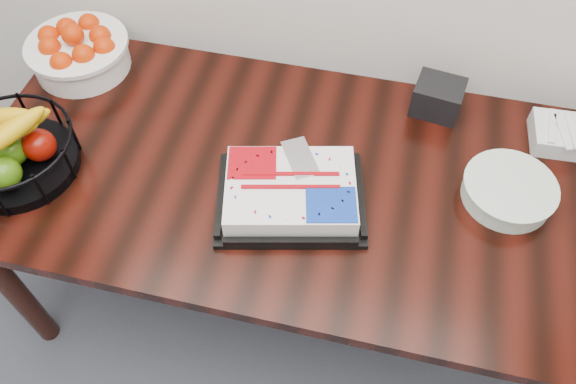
% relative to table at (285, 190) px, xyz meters
% --- Properties ---
extents(table, '(1.80, 0.90, 0.75)m').
position_rel_table_xyz_m(table, '(0.00, 0.00, 0.00)').
color(table, black).
rests_on(table, ground).
extents(cake_tray, '(0.46, 0.40, 0.08)m').
position_rel_table_xyz_m(cake_tray, '(0.04, -0.10, 0.12)').
color(cake_tray, black).
rests_on(cake_tray, table).
extents(tangerine_bowl, '(0.33, 0.33, 0.21)m').
position_rel_table_xyz_m(tangerine_bowl, '(-0.75, 0.28, 0.18)').
color(tangerine_bowl, white).
rests_on(tangerine_bowl, table).
extents(fruit_basket, '(0.36, 0.36, 0.19)m').
position_rel_table_xyz_m(fruit_basket, '(-0.74, -0.16, 0.16)').
color(fruit_basket, black).
rests_on(fruit_basket, table).
extents(plate_stack, '(0.25, 0.25, 0.06)m').
position_rel_table_xyz_m(plate_stack, '(0.61, 0.05, 0.12)').
color(plate_stack, white).
rests_on(plate_stack, table).
extents(fork_bag, '(0.24, 0.16, 0.07)m').
position_rel_table_xyz_m(fork_bag, '(0.80, 0.30, 0.12)').
color(fork_bag, silver).
rests_on(fork_bag, table).
extents(napkin_box, '(0.16, 0.14, 0.10)m').
position_rel_table_xyz_m(napkin_box, '(0.40, 0.35, 0.14)').
color(napkin_box, black).
rests_on(napkin_box, table).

